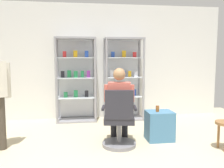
% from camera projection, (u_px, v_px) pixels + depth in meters
% --- Properties ---
extents(back_wall, '(6.00, 0.10, 2.70)m').
position_uv_depth(back_wall, '(99.00, 62.00, 5.78)').
color(back_wall, silver).
rests_on(back_wall, ground).
extents(display_cabinet_left, '(0.90, 0.45, 1.90)m').
position_uv_depth(display_cabinet_left, '(76.00, 79.00, 5.52)').
color(display_cabinet_left, gray).
rests_on(display_cabinet_left, ground).
extents(display_cabinet_right, '(0.90, 0.45, 1.90)m').
position_uv_depth(display_cabinet_right, '(123.00, 79.00, 5.67)').
color(display_cabinet_right, gray).
rests_on(display_cabinet_right, ground).
extents(office_chair, '(0.60, 0.56, 0.96)m').
position_uv_depth(office_chair, '(119.00, 124.00, 3.89)').
color(office_chair, slate).
rests_on(office_chair, ground).
extents(seated_shopkeeper, '(0.54, 0.61, 1.29)m').
position_uv_depth(seated_shopkeeper, '(119.00, 102.00, 4.02)').
color(seated_shopkeeper, black).
rests_on(seated_shopkeeper, ground).
extents(storage_crate, '(0.46, 0.37, 0.51)m').
position_uv_depth(storage_crate, '(159.00, 126.00, 4.26)').
color(storage_crate, teal).
rests_on(storage_crate, ground).
extents(tea_glass, '(0.06, 0.06, 0.11)m').
position_uv_depth(tea_glass, '(157.00, 109.00, 4.20)').
color(tea_glass, brown).
rests_on(tea_glass, storage_crate).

